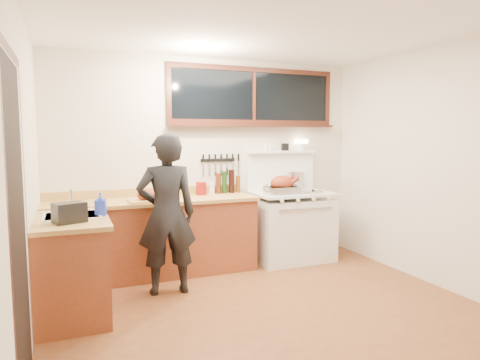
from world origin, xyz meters
name	(u,v)px	position (x,y,z in m)	size (l,w,h in m)	color
ground_plane	(269,312)	(0.00, 0.00, -0.01)	(4.00, 3.50, 0.02)	brown
room_shell	(270,134)	(0.00, 0.00, 1.65)	(4.10, 3.60, 2.65)	beige
counter_back	(154,237)	(-0.80, 1.45, 0.45)	(2.44, 0.64, 1.00)	brown
counter_left	(72,266)	(-1.70, 0.62, 0.45)	(0.64, 1.09, 0.90)	brown
sink_unit	(72,222)	(-1.68, 0.70, 0.85)	(0.50, 0.45, 0.37)	white
vintage_stove	(291,225)	(1.00, 1.41, 0.47)	(1.02, 0.74, 1.58)	white
back_window	(254,103)	(0.60, 1.72, 2.06)	(2.32, 0.13, 0.77)	black
left_doorway	(19,225)	(-1.99, -0.55, 1.09)	(0.02, 1.04, 2.17)	black
knife_strip	(220,161)	(0.12, 1.73, 1.31)	(0.52, 0.03, 0.28)	black
man	(167,214)	(-0.77, 0.83, 0.83)	(0.63, 0.44, 1.66)	black
soap_bottle	(101,204)	(-1.43, 0.63, 1.01)	(0.12, 0.12, 0.21)	blue
toaster	(69,213)	(-1.70, 0.38, 0.99)	(0.29, 0.25, 0.17)	black
cutting_board	(147,197)	(-0.89, 1.30, 0.95)	(0.41, 0.32, 0.14)	#B78C48
roast_turkey	(282,186)	(0.79, 1.26, 1.00)	(0.43, 0.30, 0.24)	silver
stockpot	(295,180)	(1.20, 1.68, 1.02)	(0.28, 0.28, 0.24)	silver
saucepan	(291,186)	(1.08, 1.55, 0.96)	(0.18, 0.29, 0.12)	silver
pot_lid	(313,192)	(1.23, 1.26, 0.91)	(0.30, 0.30, 0.04)	silver
coffee_tin	(201,188)	(-0.17, 1.58, 0.98)	(0.11, 0.09, 0.16)	maroon
pitcher	(212,188)	(0.00, 1.68, 0.97)	(0.10, 0.10, 0.15)	white
bottle_cluster	(227,182)	(0.19, 1.63, 1.04)	(0.33, 0.07, 0.30)	black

